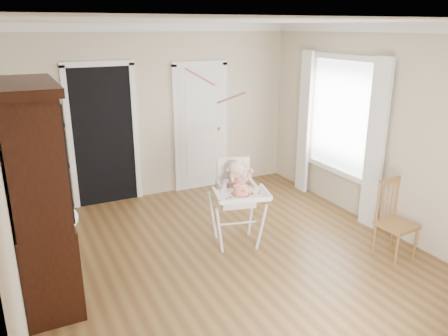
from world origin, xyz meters
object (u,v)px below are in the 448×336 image
china_cabinet (39,196)px  dining_chair (395,222)px  cake (241,190)px  high_chair (236,193)px  sippy_cup (224,186)px

china_cabinet → dining_chair: 3.96m
cake → high_chair: bearing=73.0°
high_chair → cake: high_chair is taller
china_cabinet → high_chair: bearing=3.3°
cake → china_cabinet: (-2.15, 0.14, 0.26)m
sippy_cup → cake: bearing=-49.7°
cake → china_cabinet: china_cabinet is taller
high_chair → sippy_cup: size_ratio=6.38×
china_cabinet → cake: bearing=-3.6°
dining_chair → cake: bearing=148.4°
high_chair → dining_chair: (1.55, -1.11, -0.25)m
cake → dining_chair: size_ratio=0.25×
sippy_cup → china_cabinet: 2.02m
high_chair → dining_chair: bearing=-20.8°
cake → sippy_cup: bearing=130.3°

